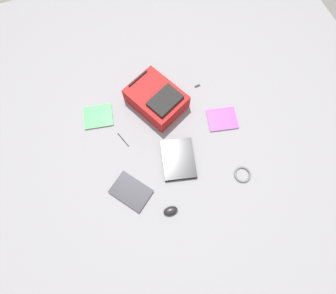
{
  "coord_description": "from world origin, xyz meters",
  "views": [
    {
      "loc": [
        -0.7,
        0.24,
        1.92
      ],
      "look_at": [
        -0.04,
        0.01,
        0.02
      ],
      "focal_mm": 28.18,
      "sensor_mm": 36.0,
      "label": 1
    }
  ],
  "objects_px": {
    "computer_mouse": "(171,211)",
    "pen_black": "(123,140)",
    "backpack": "(157,99)",
    "cable_coil": "(243,175)",
    "laptop": "(178,159)",
    "book_red": "(131,191)",
    "book_manual": "(98,116)",
    "usb_stick": "(197,86)",
    "book_blue": "(222,119)"
  },
  "relations": [
    {
      "from": "laptop",
      "to": "cable_coil",
      "type": "xyz_separation_m",
      "value": [
        -0.27,
        -0.41,
        -0.01
      ]
    },
    {
      "from": "computer_mouse",
      "to": "pen_black",
      "type": "height_order",
      "value": "computer_mouse"
    },
    {
      "from": "backpack",
      "to": "cable_coil",
      "type": "bearing_deg",
      "value": -152.17
    },
    {
      "from": "backpack",
      "to": "pen_black",
      "type": "height_order",
      "value": "backpack"
    },
    {
      "from": "book_manual",
      "to": "book_red",
      "type": "bearing_deg",
      "value": -173.29
    },
    {
      "from": "backpack",
      "to": "book_manual",
      "type": "xyz_separation_m",
      "value": [
        0.04,
        0.49,
        -0.07
      ]
    },
    {
      "from": "book_manual",
      "to": "computer_mouse",
      "type": "xyz_separation_m",
      "value": [
        -0.9,
        -0.3,
        0.01
      ]
    },
    {
      "from": "cable_coil",
      "to": "book_manual",
      "type": "bearing_deg",
      "value": 47.55
    },
    {
      "from": "book_red",
      "to": "book_manual",
      "type": "bearing_deg",
      "value": 6.71
    },
    {
      "from": "computer_mouse",
      "to": "cable_coil",
      "type": "bearing_deg",
      "value": -80.17
    },
    {
      "from": "book_manual",
      "to": "laptop",
      "type": "bearing_deg",
      "value": -138.59
    },
    {
      "from": "book_red",
      "to": "book_blue",
      "type": "distance_m",
      "value": 0.92
    },
    {
      "from": "backpack",
      "to": "laptop",
      "type": "bearing_deg",
      "value": -179.85
    },
    {
      "from": "backpack",
      "to": "laptop",
      "type": "height_order",
      "value": "backpack"
    },
    {
      "from": "book_blue",
      "to": "usb_stick",
      "type": "height_order",
      "value": "book_blue"
    },
    {
      "from": "computer_mouse",
      "to": "usb_stick",
      "type": "height_order",
      "value": "computer_mouse"
    },
    {
      "from": "book_manual",
      "to": "usb_stick",
      "type": "bearing_deg",
      "value": -89.54
    },
    {
      "from": "book_blue",
      "to": "computer_mouse",
      "type": "relative_size",
      "value": 2.62
    },
    {
      "from": "computer_mouse",
      "to": "usb_stick",
      "type": "distance_m",
      "value": 1.06
    },
    {
      "from": "laptop",
      "to": "book_red",
      "type": "xyz_separation_m",
      "value": [
        -0.12,
        0.41,
        -0.0
      ]
    },
    {
      "from": "book_manual",
      "to": "book_blue",
      "type": "bearing_deg",
      "value": -110.49
    },
    {
      "from": "laptop",
      "to": "book_red",
      "type": "relative_size",
      "value": 1.09
    },
    {
      "from": "backpack",
      "to": "book_manual",
      "type": "height_order",
      "value": "backpack"
    },
    {
      "from": "book_manual",
      "to": "cable_coil",
      "type": "xyz_separation_m",
      "value": [
        -0.82,
        -0.9,
        -0.0
      ]
    },
    {
      "from": "laptop",
      "to": "cable_coil",
      "type": "height_order",
      "value": "laptop"
    },
    {
      "from": "book_blue",
      "to": "computer_mouse",
      "type": "height_order",
      "value": "computer_mouse"
    },
    {
      "from": "book_blue",
      "to": "pen_black",
      "type": "relative_size",
      "value": 1.83
    },
    {
      "from": "laptop",
      "to": "usb_stick",
      "type": "xyz_separation_m",
      "value": [
        0.56,
        -0.37,
        -0.01
      ]
    },
    {
      "from": "laptop",
      "to": "book_manual",
      "type": "height_order",
      "value": "laptop"
    },
    {
      "from": "backpack",
      "to": "book_blue",
      "type": "bearing_deg",
      "value": -124.4
    },
    {
      "from": "backpack",
      "to": "pen_black",
      "type": "distance_m",
      "value": 0.42
    },
    {
      "from": "backpack",
      "to": "cable_coil",
      "type": "relative_size",
      "value": 4.27
    },
    {
      "from": "book_red",
      "to": "pen_black",
      "type": "xyz_separation_m",
      "value": [
        0.41,
        -0.06,
        -0.01
      ]
    },
    {
      "from": "laptop",
      "to": "book_blue",
      "type": "relative_size",
      "value": 1.37
    },
    {
      "from": "book_blue",
      "to": "cable_coil",
      "type": "height_order",
      "value": "same"
    },
    {
      "from": "book_red",
      "to": "pen_black",
      "type": "bearing_deg",
      "value": -7.81
    },
    {
      "from": "book_blue",
      "to": "usb_stick",
      "type": "bearing_deg",
      "value": 11.69
    },
    {
      "from": "book_red",
      "to": "cable_coil",
      "type": "xyz_separation_m",
      "value": [
        -0.15,
        -0.82,
        -0.0
      ]
    },
    {
      "from": "pen_black",
      "to": "computer_mouse",
      "type": "bearing_deg",
      "value": -165.12
    },
    {
      "from": "laptop",
      "to": "book_blue",
      "type": "xyz_separation_m",
      "value": [
        0.2,
        -0.45,
        -0.01
      ]
    },
    {
      "from": "cable_coil",
      "to": "pen_black",
      "type": "relative_size",
      "value": 0.86
    },
    {
      "from": "backpack",
      "to": "cable_coil",
      "type": "distance_m",
      "value": 0.89
    },
    {
      "from": "backpack",
      "to": "laptop",
      "type": "xyz_separation_m",
      "value": [
        -0.51,
        -0.0,
        -0.06
      ]
    },
    {
      "from": "laptop",
      "to": "book_red",
      "type": "height_order",
      "value": "laptop"
    },
    {
      "from": "backpack",
      "to": "computer_mouse",
      "type": "distance_m",
      "value": 0.88
    },
    {
      "from": "pen_black",
      "to": "usb_stick",
      "type": "height_order",
      "value": "same"
    },
    {
      "from": "computer_mouse",
      "to": "pen_black",
      "type": "distance_m",
      "value": 0.66
    },
    {
      "from": "book_blue",
      "to": "book_manual",
      "type": "bearing_deg",
      "value": 69.51
    },
    {
      "from": "laptop",
      "to": "usb_stick",
      "type": "distance_m",
      "value": 0.68
    },
    {
      "from": "book_blue",
      "to": "pen_black",
      "type": "height_order",
      "value": "book_blue"
    }
  ]
}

